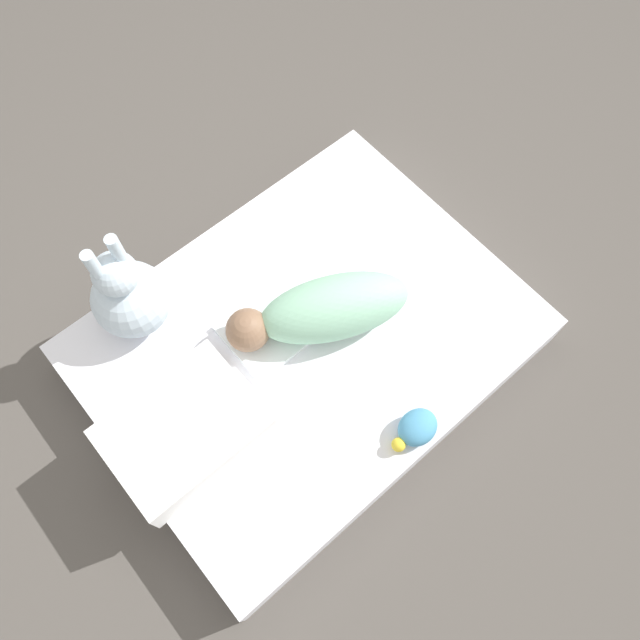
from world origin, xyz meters
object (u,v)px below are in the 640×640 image
swaddled_baby (324,310)px  turtle_plush (416,428)px  bunny_plush (129,295)px  pillow (184,431)px

swaddled_baby → turtle_plush: (0.02, 0.39, -0.05)m
swaddled_baby → bunny_plush: 0.52m
pillow → swaddled_baby: bearing=-178.6°
pillow → bunny_plush: bearing=-105.5°
swaddled_baby → bunny_plush: bunny_plush is taller
bunny_plush → turtle_plush: (-0.36, 0.75, -0.10)m
turtle_plush → pillow: bearing=-39.7°
bunny_plush → pillow: bearing=74.5°
bunny_plush → swaddled_baby: bearing=136.8°
swaddled_baby → turtle_plush: 0.40m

